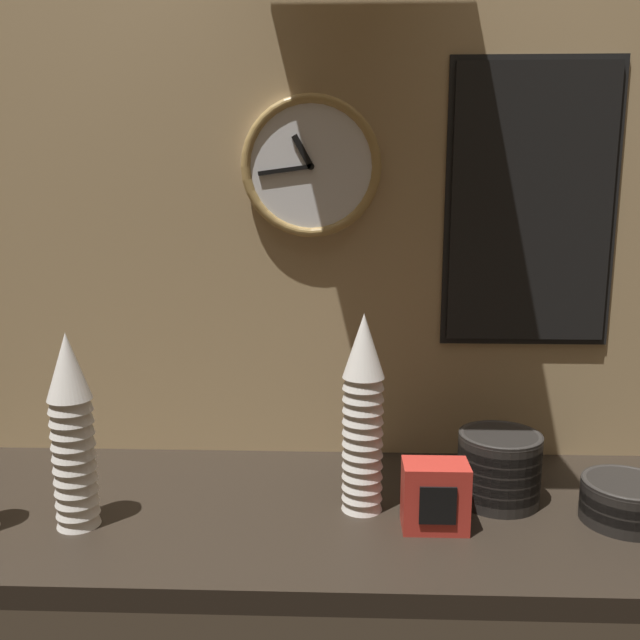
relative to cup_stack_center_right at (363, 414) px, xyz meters
name	(u,v)px	position (x,y,z in m)	size (l,w,h in m)	color
ground_plane	(328,514)	(-0.06, 0.02, -0.20)	(1.60, 0.56, 0.04)	black
wall_tiled_back	(332,212)	(-0.06, 0.28, 0.34)	(1.60, 0.03, 1.05)	tan
cup_stack_center_right	(363,414)	(0.00, 0.00, 0.00)	(0.07, 0.07, 0.36)	white
cup_stack_left	(72,431)	(-0.49, -0.08, -0.01)	(0.07, 0.07, 0.34)	white
bowl_stack_far_right	(626,500)	(0.46, -0.03, -0.14)	(0.15, 0.15, 0.07)	black
bowl_stack_right	(499,466)	(0.25, 0.04, -0.11)	(0.15, 0.15, 0.13)	black
wall_clock	(311,167)	(-0.10, 0.25, 0.44)	(0.28, 0.03, 0.28)	white
menu_board	(531,205)	(0.34, 0.26, 0.36)	(0.35, 0.01, 0.58)	black
napkin_dispenser	(435,496)	(0.12, -0.07, -0.12)	(0.11, 0.07, 0.12)	red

